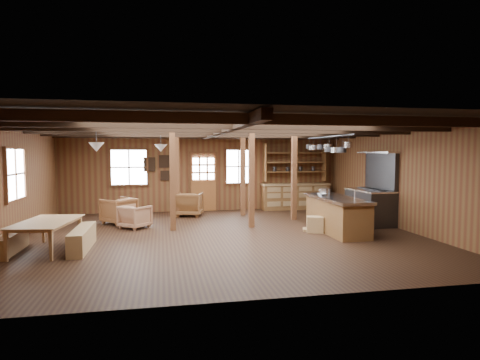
% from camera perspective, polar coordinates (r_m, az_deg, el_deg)
% --- Properties ---
extents(room, '(10.04, 9.04, 2.84)m').
position_cam_1_polar(room, '(10.14, -2.62, -0.15)').
color(room, black).
rests_on(room, ground).
extents(ceiling_joists, '(9.80, 8.82, 0.18)m').
position_cam_1_polar(ceiling_joists, '(10.30, -2.79, 7.04)').
color(ceiling_joists, black).
rests_on(ceiling_joists, ceiling).
extents(timber_posts, '(3.95, 2.35, 2.80)m').
position_cam_1_polar(timber_posts, '(12.27, -1.66, 0.57)').
color(timber_posts, '#452713').
rests_on(timber_posts, floor).
extents(back_door, '(1.02, 0.08, 2.15)m').
position_cam_1_polar(back_door, '(14.58, -5.21, -0.95)').
color(back_door, brown).
rests_on(back_door, floor).
extents(window_back_left, '(1.32, 0.06, 1.32)m').
position_cam_1_polar(window_back_left, '(14.51, -15.50, 1.75)').
color(window_back_left, white).
rests_on(window_back_left, wall_back).
extents(window_back_right, '(1.02, 0.06, 1.32)m').
position_cam_1_polar(window_back_right, '(14.74, -0.20, 1.93)').
color(window_back_right, white).
rests_on(window_back_right, wall_back).
extents(window_left, '(0.14, 1.24, 1.32)m').
position_cam_1_polar(window_left, '(11.07, -29.36, 0.72)').
color(window_left, white).
rests_on(window_left, wall_back).
extents(notice_boards, '(1.08, 0.03, 0.90)m').
position_cam_1_polar(notice_boards, '(14.46, -11.15, 1.97)').
color(notice_boards, silver).
rests_on(notice_boards, wall_back).
extents(back_counter, '(2.55, 0.60, 2.45)m').
position_cam_1_polar(back_counter, '(15.10, 7.84, -1.86)').
color(back_counter, brown).
rests_on(back_counter, floor).
extents(pendant_lamps, '(1.86, 2.36, 0.66)m').
position_cam_1_polar(pendant_lamps, '(11.02, -15.10, 4.48)').
color(pendant_lamps, '#2E2F31').
rests_on(pendant_lamps, ceiling).
extents(pot_rack, '(0.37, 3.00, 0.46)m').
position_cam_1_polar(pot_rack, '(11.26, 12.27, 4.60)').
color(pot_rack, '#2E2F31').
rests_on(pot_rack, ceiling).
extents(kitchen_island, '(0.89, 2.50, 1.20)m').
position_cam_1_polar(kitchen_island, '(11.00, 13.60, -4.77)').
color(kitchen_island, brown).
rests_on(kitchen_island, floor).
extents(step_stool, '(0.56, 0.47, 0.42)m').
position_cam_1_polar(step_stool, '(10.89, 10.61, -6.23)').
color(step_stool, '#997245').
rests_on(step_stool, floor).
extents(commercial_range, '(0.89, 1.74, 2.15)m').
position_cam_1_polar(commercial_range, '(12.56, 18.25, -2.86)').
color(commercial_range, '#2E2F31').
rests_on(commercial_range, floor).
extents(dining_table, '(1.28, 1.98, 0.65)m').
position_cam_1_polar(dining_table, '(9.64, -25.57, -7.20)').
color(dining_table, olive).
rests_on(dining_table, floor).
extents(bench_wall, '(0.28, 1.49, 0.41)m').
position_cam_1_polar(bench_wall, '(9.87, -29.81, -7.80)').
color(bench_wall, '#997245').
rests_on(bench_wall, floor).
extents(bench_aisle, '(0.32, 1.72, 0.47)m').
position_cam_1_polar(bench_aisle, '(9.51, -21.52, -7.79)').
color(bench_aisle, '#997245').
rests_on(bench_aisle, floor).
extents(armchair_a, '(1.18, 1.18, 0.77)m').
position_cam_1_polar(armchair_a, '(12.53, -16.86, -4.19)').
color(armchair_a, brown).
rests_on(armchair_a, floor).
extents(armchair_b, '(1.04, 1.05, 0.79)m').
position_cam_1_polar(armchair_b, '(13.50, -7.25, -3.43)').
color(armchair_b, brown).
rests_on(armchair_b, floor).
extents(armchair_c, '(1.00, 1.00, 0.65)m').
position_cam_1_polar(armchair_c, '(11.65, -14.71, -5.05)').
color(armchair_c, '#905F41').
rests_on(armchair_c, floor).
extents(counter_pot, '(0.30, 0.30, 0.18)m').
position_cam_1_polar(counter_pot, '(11.53, 11.90, -1.58)').
color(counter_pot, silver).
rests_on(counter_pot, kitchen_island).
extents(bowl, '(0.31, 0.31, 0.06)m').
position_cam_1_polar(bowl, '(11.22, 11.57, -2.03)').
color(bowl, silver).
rests_on(bowl, kitchen_island).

